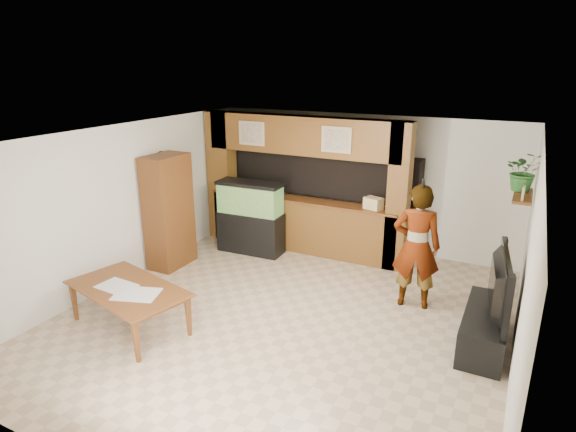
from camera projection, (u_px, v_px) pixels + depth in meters
The scene contains 21 objects.
floor at pixel (285, 317), 6.99m from camera, with size 6.50×6.50×0.00m, color tan.
ceiling at pixel (284, 138), 6.19m from camera, with size 6.50×6.50×0.00m, color white.
wall_back at pixel (361, 182), 9.35m from camera, with size 6.00×6.00×0.00m, color beige.
wall_left at pixel (122, 205), 7.88m from camera, with size 6.50×6.50×0.00m, color beige.
wall_right at pixel (526, 275), 5.30m from camera, with size 6.50×6.50×0.00m, color beige.
partition at pixel (303, 183), 9.23m from camera, with size 4.20×0.99×2.60m.
wall_clock at pixel (162, 158), 8.53m from camera, with size 0.05×0.25×0.25m.
wall_shelf at pixel (523, 196), 6.90m from camera, with size 0.25×0.90×0.04m, color brown.
pantry_cabinet at pixel (169, 212), 8.49m from camera, with size 0.50×0.82×2.02m, color brown.
trash_can at pixel (120, 282), 7.47m from camera, with size 0.29×0.29×0.53m, color #B2B2B7.
aquarium at pixel (251, 218), 9.19m from camera, with size 1.26×0.47×1.39m.
tv_stand at pixel (485, 328), 6.23m from camera, with size 0.53×1.45×0.48m, color black.
television at pixel (491, 283), 6.03m from camera, with size 1.40×0.18×0.81m, color black.
photo_frame at pixel (523, 193), 6.59m from camera, with size 0.03×0.15×0.19m, color tan.
potted_plant at pixel (524, 171), 7.00m from camera, with size 0.53×0.46×0.59m, color #275C25.
person at pixel (416, 247), 7.05m from camera, with size 0.69×0.46×1.90m, color tan.
microphone at pixel (423, 184), 6.58m from camera, with size 0.04×0.04×0.16m, color black.
dining_table at pixel (127, 309), 6.60m from camera, with size 1.74×0.97×0.61m, color brown.
newspaper_a at pixel (117, 286), 6.57m from camera, with size 0.51×0.37×0.01m, color silver.
newspaper_b at pixel (137, 294), 6.34m from camera, with size 0.58×0.42×0.01m, color silver.
counter_box at pixel (373, 203), 8.50m from camera, with size 0.31×0.21×0.21m, color tan.
Camera 1 is at (2.84, -5.51, 3.55)m, focal length 30.00 mm.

